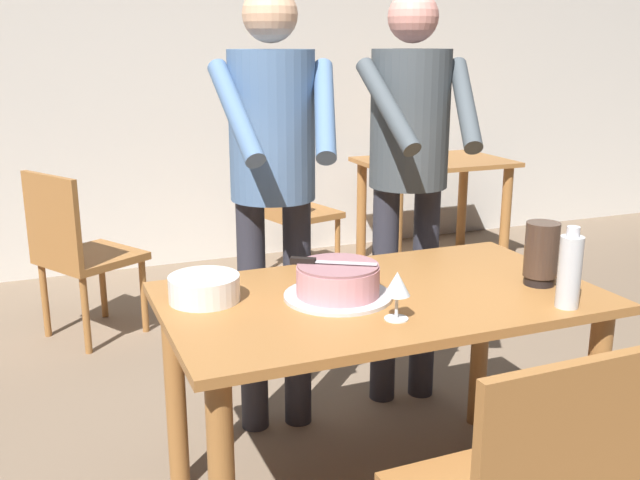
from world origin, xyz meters
name	(u,v)px	position (x,y,z in m)	size (l,w,h in m)	color
back_wall	(180,70)	(0.00, 3.09, 1.35)	(10.00, 0.12, 2.70)	silver
main_dining_table	(380,331)	(0.00, 0.00, 0.62)	(1.38, 0.79, 0.75)	#9E6633
cake_on_platter	(338,282)	(-0.15, 0.01, 0.80)	(0.34, 0.34, 0.11)	silver
cake_knife	(315,261)	(-0.21, 0.05, 0.87)	(0.24, 0.16, 0.02)	silver
plate_stack	(204,288)	(-0.54, 0.14, 0.79)	(0.22, 0.22, 0.08)	white
wine_glass_near	(397,285)	(-0.06, -0.22, 0.85)	(0.08, 0.08, 0.14)	silver
water_bottle	(570,270)	(0.47, -0.32, 0.86)	(0.07, 0.07, 0.25)	silver
hurricane_lamp	(541,253)	(0.52, -0.11, 0.86)	(0.11, 0.11, 0.21)	black
person_cutting_cake	(273,166)	(-0.16, 0.61, 1.08)	(0.46, 0.57, 1.72)	#2D2D38
person_standing_beside	(409,156)	(0.44, 0.64, 1.08)	(0.46, 0.57, 1.72)	#2D2D38
background_table	(434,183)	(1.61, 2.39, 0.58)	(1.00, 0.70, 0.74)	#9E6633
background_chair_0	(78,249)	(-0.82, 1.85, 0.49)	(0.60, 0.60, 0.90)	#9E6633
background_chair_2	(290,206)	(0.55, 2.43, 0.49)	(0.54, 0.54, 0.90)	#9E6633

